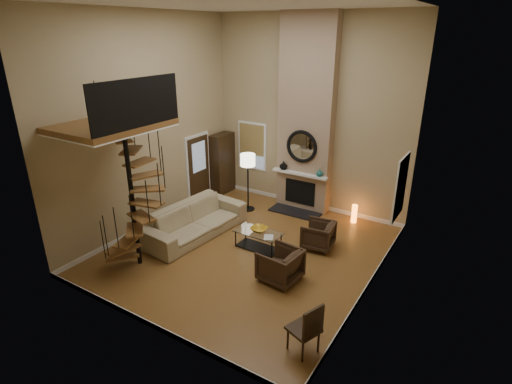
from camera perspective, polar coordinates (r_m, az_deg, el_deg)
The scene contains 33 objects.
ground at distance 10.00m, azimuth -1.22°, elevation -8.22°, with size 6.00×6.50×0.01m, color olive.
back_wall at distance 11.72m, azimuth 7.51°, elevation 10.61°, with size 6.00×0.02×5.50m, color tan.
front_wall at distance 6.60m, azimuth -17.01°, elevation 0.80°, with size 6.00×0.02×5.50m, color tan.
left_wall at distance 10.83m, azimuth -14.94°, elevation 9.13°, with size 0.02×6.50×5.50m, color tan.
right_wall at distance 7.77m, azimuth 17.52°, elevation 3.92°, with size 0.02×6.50×5.50m, color tan.
ceiling at distance 8.66m, azimuth -1.55°, elevation 25.08°, with size 6.00×6.50×0.01m, color silver.
baseboard_back at distance 12.52m, azimuth 6.89°, elevation -1.56°, with size 6.00×0.02×0.12m, color white.
baseboard_front at distance 7.94m, azimuth -14.72°, elevation -17.58°, with size 6.00×0.02×0.12m, color white.
baseboard_left at distance 11.69m, azimuth -13.63°, elevation -3.81°, with size 0.02×6.50×0.12m, color white.
baseboard_right at distance 8.94m, azimuth 15.47°, elevation -12.67°, with size 0.02×6.50×0.12m, color white.
chimney_breast at distance 11.55m, azimuth 7.11°, elevation 10.46°, with size 1.60×0.38×5.50m, color #997D63.
hearth at distance 11.98m, azimuth 5.50°, elevation -2.82°, with size 1.50×0.60×0.04m, color black.
firebox at distance 12.01m, azimuth 6.22°, elevation -0.03°, with size 0.95×0.02×0.72m, color black.
mantel at distance 11.73m, azimuth 6.16°, elevation 2.56°, with size 1.70×0.18×0.06m, color white.
mirror_frame at distance 11.54m, azimuth 6.46°, elevation 6.39°, with size 0.94×0.94×0.10m, color black.
mirror_disc at distance 11.55m, azimuth 6.48°, elevation 6.40°, with size 0.80×0.80×0.01m, color white.
vase_left at distance 11.95m, azimuth 3.91°, elevation 3.79°, with size 0.24×0.24×0.25m, color black.
vase_right at distance 11.49m, azimuth 8.96°, elevation 2.71°, with size 0.20×0.20×0.21m, color #185654.
window_back at distance 12.84m, azimuth -0.54°, elevation 6.61°, with size 1.02×0.06×1.52m.
window_right at distance 9.99m, azimuth 19.72°, elevation 0.75°, with size 0.06×1.02×1.52m.
entry_door at distance 12.51m, azimuth -8.14°, elevation 3.23°, with size 0.10×1.05×2.16m.
loft at distance 8.87m, azimuth -19.32°, elevation 9.12°, with size 1.70×2.20×1.09m.
spiral_stair at distance 9.09m, azimuth -17.08°, elevation 0.07°, with size 1.47×1.47×4.06m.
hutch at distance 13.20m, azimuth -4.78°, elevation 3.93°, with size 0.42×0.90×2.01m, color #332111.
sofa at distance 10.69m, azimuth -8.58°, elevation -3.95°, with size 2.91×1.14×0.85m, color tan.
armchair_near at distance 10.03m, azimuth 9.14°, elevation -6.08°, with size 0.72×0.74×0.67m, color #3B291B.
armchair_far at distance 8.73m, azimuth 3.83°, elevation -10.42°, with size 0.79×0.81×0.74m, color #3B291B.
coffee_table at distance 9.94m, azimuth 0.30°, elevation -6.50°, with size 1.17×0.59×0.44m.
bowl at distance 9.88m, azimuth 0.46°, elevation -5.29°, with size 0.41×0.41×0.10m, color gold.
book at distance 9.59m, azimuth 1.62°, elevation -6.45°, with size 0.22×0.29×0.03m, color gray.
floor_lamp at distance 11.64m, azimuth -1.16°, elevation 3.90°, with size 0.43×0.43×1.75m.
accent_lamp at distance 11.58m, azimuth 13.70°, elevation -3.04°, with size 0.15×0.15×0.54m, color orange.
side_chair at distance 6.96m, azimuth 7.29°, elevation -18.49°, with size 0.59×0.59×0.98m.
Camera 1 is at (4.75, -7.22, 5.03)m, focal length 28.33 mm.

